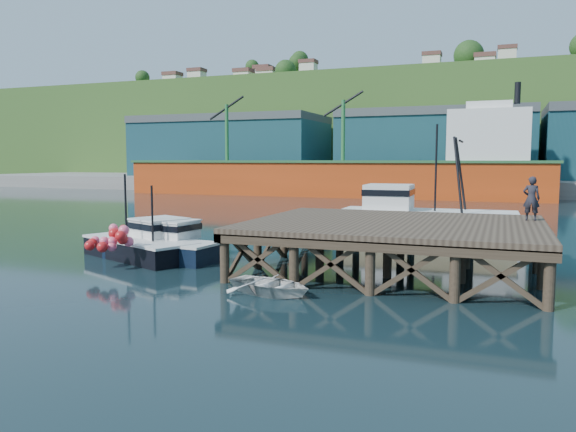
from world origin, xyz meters
The scene contains 12 objects.
ground centered at (0.00, 0.00, 0.00)m, with size 300.00×300.00×0.00m, color black.
wharf centered at (5.50, -0.19, 1.94)m, with size 12.00×10.00×2.62m.
far_quay centered at (0.00, 70.00, 1.00)m, with size 160.00×40.00×2.00m, color gray.
warehouse_left centered at (-35.00, 65.00, 6.50)m, with size 32.00×16.00×9.00m, color #17404E.
warehouse_mid centered at (0.00, 65.00, 6.50)m, with size 28.00×16.00×9.00m, color #17404E.
cargo_ship centered at (-8.46, 48.00, 3.31)m, with size 55.50×10.00×13.75m.
hillside centered at (0.00, 100.00, 11.00)m, with size 220.00×50.00×22.00m, color #2D511E.
boat_navy centered at (-5.22, -1.18, 0.72)m, with size 5.90×3.43×3.56m.
boat_black centered at (-6.37, -1.19, 0.75)m, with size 7.00×5.83×4.07m.
trawler centered at (5.38, 9.97, 1.40)m, with size 10.21×3.84×6.79m.
dinghy centered at (2.19, -5.80, 0.33)m, with size 2.31×3.23×0.67m, color silver.
dockworker centered at (10.90, 2.42, 3.08)m, with size 0.69×0.46×1.90m, color #222129.
Camera 1 is at (9.71, -23.76, 4.74)m, focal length 35.00 mm.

